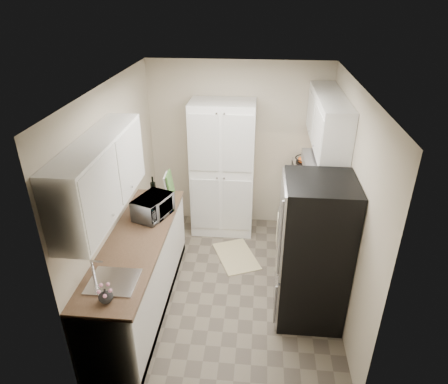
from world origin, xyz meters
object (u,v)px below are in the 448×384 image
object	(u,v)px
pantry_cabinet	(223,169)
refrigerator	(314,253)
electric_range	(307,239)
wine_bottle	(153,188)
toaster_oven	(304,170)
microwave	(153,207)

from	to	relation	value
pantry_cabinet	refrigerator	bearing A→B (deg)	-56.54
electric_range	wine_bottle	xyz separation A→B (m)	(-2.00, 0.12, 0.58)
wine_bottle	toaster_oven	xyz separation A→B (m)	(1.99, 0.79, -0.02)
electric_range	toaster_oven	xyz separation A→B (m)	(-0.01, 0.91, 0.56)
pantry_cabinet	wine_bottle	distance (m)	1.15
microwave	toaster_oven	distance (m)	2.25
refrigerator	microwave	xyz separation A→B (m)	(-1.85, 0.47, 0.20)
refrigerator	electric_range	bearing A→B (deg)	87.52
electric_range	refrigerator	world-z (taller)	refrigerator
toaster_oven	pantry_cabinet	bearing A→B (deg)	177.11
wine_bottle	pantry_cabinet	bearing A→B (deg)	44.28
pantry_cabinet	refrigerator	xyz separation A→B (m)	(1.14, -1.73, -0.15)
pantry_cabinet	wine_bottle	size ratio (longest dim) A/B	7.26
pantry_cabinet	electric_range	xyz separation A→B (m)	(1.17, -0.93, -0.52)
pantry_cabinet	toaster_oven	bearing A→B (deg)	-0.52
pantry_cabinet	electric_range	size ratio (longest dim) A/B	1.77
wine_bottle	toaster_oven	bearing A→B (deg)	21.71
wine_bottle	toaster_oven	size ratio (longest dim) A/B	0.68
electric_range	wine_bottle	distance (m)	2.08
toaster_oven	wine_bottle	bearing A→B (deg)	-160.67
toaster_oven	microwave	bearing A→B (deg)	-148.75
pantry_cabinet	toaster_oven	world-z (taller)	pantry_cabinet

